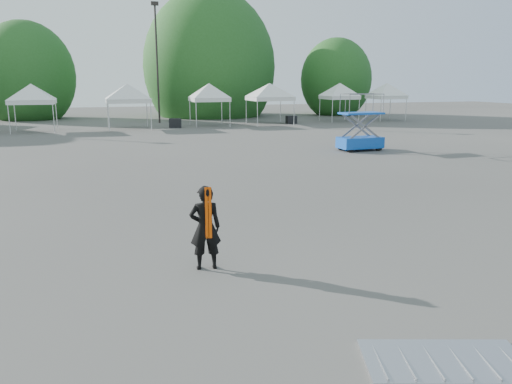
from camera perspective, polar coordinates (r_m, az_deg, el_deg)
name	(u,v)px	position (r m, az deg, el deg)	size (l,w,h in m)	color
ground	(198,233)	(12.07, -6.64, -4.67)	(120.00, 120.00, 0.00)	#474442
light_pole_east	(157,56)	(43.67, -11.26, 14.99)	(0.60, 0.25, 9.80)	black
tree_mid_w	(27,76)	(51.66, -24.74, 11.94)	(4.16, 4.16, 6.33)	#382314
tree_mid_e	(210,67)	(51.56, -5.33, 14.03)	(5.12, 5.12, 7.79)	#382314
tree_far_e	(336,80)	(54.02, 9.11, 12.58)	(3.84, 3.84, 5.84)	#382314
tent_d	(31,88)	(39.00, -24.32, 10.82)	(4.26, 4.26, 3.88)	silver
tent_e	(127,87)	(38.70, -14.50, 11.52)	(4.46, 4.46, 3.88)	silver
tent_f	(209,87)	(40.12, -5.39, 11.88)	(4.03, 4.03, 3.88)	silver
tent_g	(270,86)	(41.79, 1.57, 11.97)	(4.68, 4.68, 3.88)	silver
tent_h	(340,86)	(45.22, 9.56, 11.85)	(3.90, 3.90, 3.88)	silver
tent_extra_8	(387,86)	(46.94, 14.73, 11.64)	(3.90, 3.90, 3.88)	silver
man	(205,228)	(9.60, -5.82, -4.06)	(0.63, 0.45, 1.65)	black
scissor_lift	(361,122)	(26.38, 11.90, 7.81)	(2.30, 1.22, 2.90)	#0B359A
barrier_mid	(445,361)	(7.24, 20.80, -17.59)	(2.31, 1.63, 0.07)	#A2A4AA
crate_mid	(175,123)	(39.05, -9.22, 7.77)	(0.89, 0.70, 0.70)	black
crate_east	(291,120)	(42.36, 4.06, 8.24)	(0.83, 0.64, 0.64)	black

